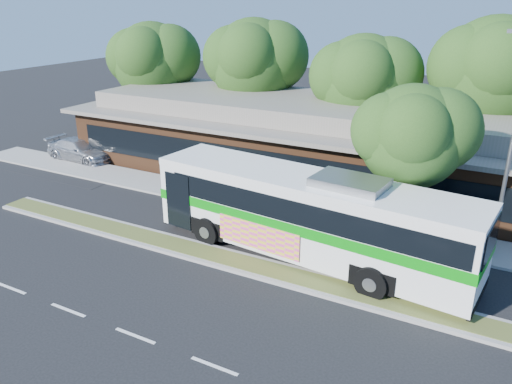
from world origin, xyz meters
TOP-DOWN VIEW (x-y plane):
  - ground at (0.00, 0.00)m, footprint 120.00×120.00m
  - median_strip at (0.00, 0.60)m, footprint 26.00×1.10m
  - sidewalk at (0.00, 6.40)m, footprint 44.00×2.60m
  - parking_lot at (-18.00, 10.00)m, footprint 14.00×12.00m
  - plaza_building at (0.00, 12.99)m, footprint 33.20×11.20m
  - lamp_post at (9.56, 6.00)m, footprint 0.93×0.18m
  - tree_bg_a at (-14.58, 15.14)m, footprint 6.47×5.80m
  - tree_bg_b at (-6.57, 16.14)m, footprint 6.69×6.00m
  - tree_bg_c at (1.40, 15.13)m, footprint 6.24×5.60m
  - tree_bg_d at (8.45, 16.15)m, footprint 6.91×6.20m
  - transit_bus at (2.86, 2.47)m, footprint 13.83×4.35m
  - sedan at (-15.72, 7.80)m, footprint 4.99×2.14m
  - sidewalk_tree at (6.31, 5.40)m, footprint 4.74×4.25m

SIDE VIEW (x-z plane):
  - ground at x=0.00m, z-range 0.00..0.00m
  - parking_lot at x=-18.00m, z-range 0.00..0.01m
  - sidewalk at x=0.00m, z-range 0.00..0.12m
  - median_strip at x=0.00m, z-range 0.00..0.15m
  - sedan at x=-15.72m, z-range 0.00..1.43m
  - transit_bus at x=2.86m, z-range 0.22..4.04m
  - plaza_building at x=0.00m, z-range -0.10..4.35m
  - lamp_post at x=9.56m, z-range 0.37..9.44m
  - sidewalk_tree at x=6.31m, z-range 1.48..8.51m
  - tree_bg_c at x=1.40m, z-range 1.46..9.72m
  - tree_bg_a at x=-14.58m, z-range 1.55..10.18m
  - tree_bg_b at x=-6.57m, z-range 1.64..10.64m
  - tree_bg_d at x=8.45m, z-range 1.73..11.10m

